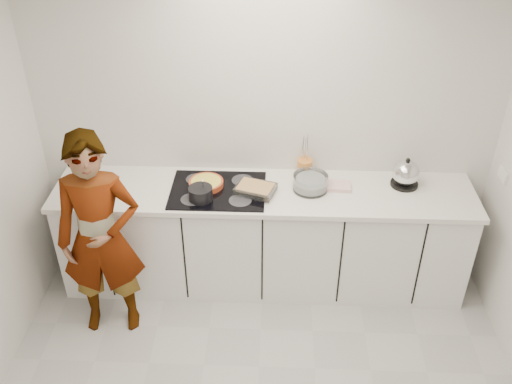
{
  "coord_description": "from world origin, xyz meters",
  "views": [
    {
      "loc": [
        0.09,
        -2.35,
        3.33
      ],
      "look_at": [
        -0.05,
        1.05,
        1.05
      ],
      "focal_mm": 40.0,
      "sensor_mm": 36.0,
      "label": 1
    }
  ],
  "objects_px": {
    "tart_dish": "(206,183)",
    "kettle": "(406,174)",
    "utensil_crock": "(305,168)",
    "mixing_bowl": "(310,183)",
    "cook": "(100,238)",
    "hob": "(218,190)",
    "saucepan": "(201,193)",
    "baking_dish": "(255,189)"
  },
  "relations": [
    {
      "from": "baking_dish",
      "to": "kettle",
      "type": "bearing_deg",
      "value": 8.12
    },
    {
      "from": "baking_dish",
      "to": "mixing_bowl",
      "type": "relative_size",
      "value": 1.21
    },
    {
      "from": "mixing_bowl",
      "to": "cook",
      "type": "relative_size",
      "value": 0.17
    },
    {
      "from": "mixing_bowl",
      "to": "cook",
      "type": "bearing_deg",
      "value": -159.72
    },
    {
      "from": "baking_dish",
      "to": "utensil_crock",
      "type": "distance_m",
      "value": 0.46
    },
    {
      "from": "tart_dish",
      "to": "mixing_bowl",
      "type": "xyz_separation_m",
      "value": [
        0.8,
        0.0,
        0.02
      ]
    },
    {
      "from": "saucepan",
      "to": "mixing_bowl",
      "type": "xyz_separation_m",
      "value": [
        0.82,
        0.18,
        -0.01
      ]
    },
    {
      "from": "hob",
      "to": "cook",
      "type": "relative_size",
      "value": 0.44
    },
    {
      "from": "hob",
      "to": "baking_dish",
      "type": "xyz_separation_m",
      "value": [
        0.29,
        -0.02,
        0.04
      ]
    },
    {
      "from": "baking_dish",
      "to": "kettle",
      "type": "xyz_separation_m",
      "value": [
        1.15,
        0.16,
        0.06
      ]
    },
    {
      "from": "baking_dish",
      "to": "hob",
      "type": "bearing_deg",
      "value": 175.44
    },
    {
      "from": "kettle",
      "to": "cook",
      "type": "relative_size",
      "value": 0.15
    },
    {
      "from": "kettle",
      "to": "tart_dish",
      "type": "bearing_deg",
      "value": -176.59
    },
    {
      "from": "saucepan",
      "to": "utensil_crock",
      "type": "relative_size",
      "value": 1.4
    },
    {
      "from": "baking_dish",
      "to": "mixing_bowl",
      "type": "distance_m",
      "value": 0.42
    },
    {
      "from": "tart_dish",
      "to": "cook",
      "type": "distance_m",
      "value": 0.89
    },
    {
      "from": "kettle",
      "to": "utensil_crock",
      "type": "relative_size",
      "value": 1.67
    },
    {
      "from": "mixing_bowl",
      "to": "saucepan",
      "type": "bearing_deg",
      "value": -167.37
    },
    {
      "from": "saucepan",
      "to": "hob",
      "type": "bearing_deg",
      "value": 49.17
    },
    {
      "from": "hob",
      "to": "cook",
      "type": "distance_m",
      "value": 0.94
    },
    {
      "from": "kettle",
      "to": "utensil_crock",
      "type": "xyz_separation_m",
      "value": [
        -0.77,
        0.1,
        -0.03
      ]
    },
    {
      "from": "saucepan",
      "to": "tart_dish",
      "type": "bearing_deg",
      "value": 84.07
    },
    {
      "from": "baking_dish",
      "to": "saucepan",
      "type": "bearing_deg",
      "value": -164.82
    },
    {
      "from": "tart_dish",
      "to": "kettle",
      "type": "relative_size",
      "value": 1.29
    },
    {
      "from": "utensil_crock",
      "to": "kettle",
      "type": "bearing_deg",
      "value": -7.16
    },
    {
      "from": "utensil_crock",
      "to": "cook",
      "type": "bearing_deg",
      "value": -153.08
    },
    {
      "from": "saucepan",
      "to": "baking_dish",
      "type": "height_order",
      "value": "saucepan"
    },
    {
      "from": "hob",
      "to": "tart_dish",
      "type": "xyz_separation_m",
      "value": [
        -0.1,
        0.05,
        0.03
      ]
    },
    {
      "from": "kettle",
      "to": "mixing_bowl",
      "type": "bearing_deg",
      "value": -173.04
    },
    {
      "from": "mixing_bowl",
      "to": "utensil_crock",
      "type": "relative_size",
      "value": 1.84
    },
    {
      "from": "hob",
      "to": "cook",
      "type": "bearing_deg",
      "value": -147.6
    },
    {
      "from": "mixing_bowl",
      "to": "cook",
      "type": "distance_m",
      "value": 1.6
    },
    {
      "from": "tart_dish",
      "to": "saucepan",
      "type": "relative_size",
      "value": 1.55
    },
    {
      "from": "saucepan",
      "to": "kettle",
      "type": "height_order",
      "value": "kettle"
    },
    {
      "from": "kettle",
      "to": "hob",
      "type": "bearing_deg",
      "value": -174.4
    },
    {
      "from": "baking_dish",
      "to": "kettle",
      "type": "relative_size",
      "value": 1.33
    },
    {
      "from": "baking_dish",
      "to": "mixing_bowl",
      "type": "height_order",
      "value": "mixing_bowl"
    },
    {
      "from": "saucepan",
      "to": "utensil_crock",
      "type": "distance_m",
      "value": 0.86
    },
    {
      "from": "utensil_crock",
      "to": "mixing_bowl",
      "type": "bearing_deg",
      "value": -78.03
    },
    {
      "from": "kettle",
      "to": "utensil_crock",
      "type": "distance_m",
      "value": 0.78
    },
    {
      "from": "hob",
      "to": "kettle",
      "type": "bearing_deg",
      "value": 5.6
    },
    {
      "from": "utensil_crock",
      "to": "cook",
      "type": "distance_m",
      "value": 1.64
    }
  ]
}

